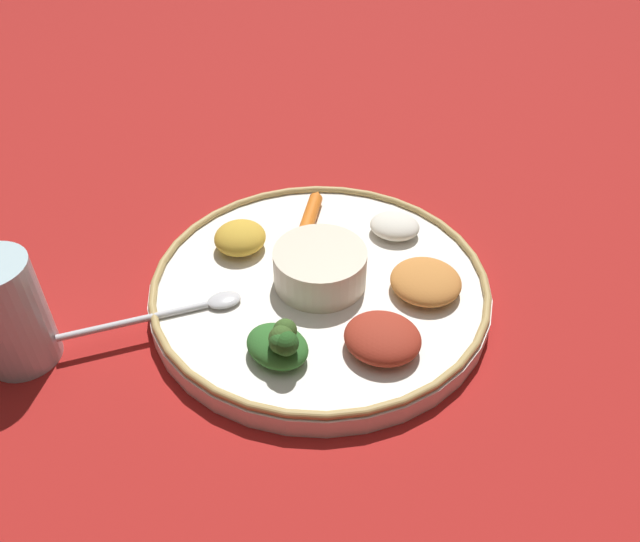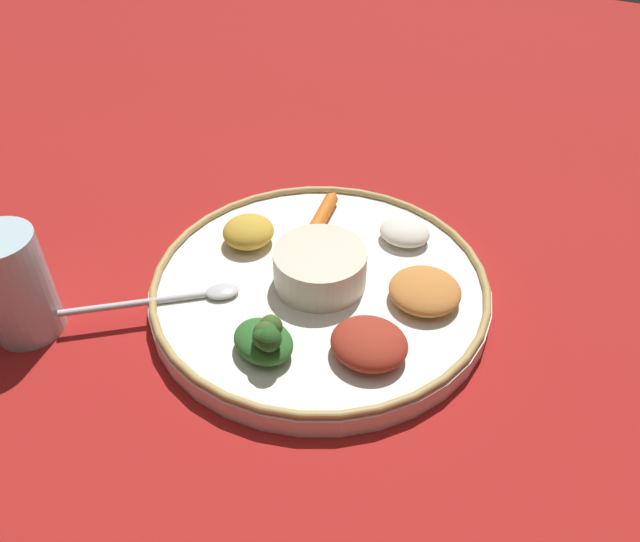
# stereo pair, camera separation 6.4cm
# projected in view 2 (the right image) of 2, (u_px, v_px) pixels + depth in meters

# --- Properties ---
(ground_plane) EXTENTS (2.40, 2.40, 0.00)m
(ground_plane) POSITION_uv_depth(u_px,v_px,m) (320.00, 297.00, 0.67)
(ground_plane) COLOR maroon
(platter) EXTENTS (0.36, 0.36, 0.02)m
(platter) POSITION_uv_depth(u_px,v_px,m) (320.00, 289.00, 0.66)
(platter) COLOR white
(platter) RESTS_ON ground_plane
(platter_rim) EXTENTS (0.35, 0.35, 0.01)m
(platter_rim) POSITION_uv_depth(u_px,v_px,m) (320.00, 280.00, 0.65)
(platter_rim) COLOR tan
(platter_rim) RESTS_ON platter
(center_bowl) EXTENTS (0.10, 0.10, 0.04)m
(center_bowl) POSITION_uv_depth(u_px,v_px,m) (320.00, 266.00, 0.64)
(center_bowl) COLOR beige
(center_bowl) RESTS_ON platter
(spoon) EXTENTS (0.13, 0.15, 0.01)m
(spoon) POSITION_uv_depth(u_px,v_px,m) (179.00, 297.00, 0.63)
(spoon) COLOR silver
(spoon) RESTS_ON platter
(greens_pile) EXTENTS (0.07, 0.07, 0.04)m
(greens_pile) POSITION_uv_depth(u_px,v_px,m) (266.00, 339.00, 0.56)
(greens_pile) COLOR #2D6628
(greens_pile) RESTS_ON platter
(carrot_near_spoon) EXTENTS (0.09, 0.03, 0.02)m
(carrot_near_spoon) POSITION_uv_depth(u_px,v_px,m) (324.00, 212.00, 0.74)
(carrot_near_spoon) COLOR orange
(carrot_near_spoon) RESTS_ON platter
(mound_squash) EXTENTS (0.10, 0.10, 0.02)m
(mound_squash) POSITION_uv_depth(u_px,v_px,m) (425.00, 291.00, 0.63)
(mound_squash) COLOR #C67A38
(mound_squash) RESTS_ON platter
(mound_lentil_yellow) EXTENTS (0.07, 0.07, 0.03)m
(mound_lentil_yellow) POSITION_uv_depth(u_px,v_px,m) (248.00, 232.00, 0.70)
(mound_lentil_yellow) COLOR gold
(mound_lentil_yellow) RESTS_ON platter
(mound_rice_white) EXTENTS (0.05, 0.06, 0.02)m
(mound_rice_white) POSITION_uv_depth(u_px,v_px,m) (405.00, 232.00, 0.70)
(mound_rice_white) COLOR silver
(mound_rice_white) RESTS_ON platter
(mound_beet) EXTENTS (0.07, 0.07, 0.03)m
(mound_beet) POSITION_uv_depth(u_px,v_px,m) (369.00, 343.00, 0.57)
(mound_beet) COLOR maroon
(mound_beet) RESTS_ON platter
(drinking_glass) EXTENTS (0.07, 0.07, 0.11)m
(drinking_glass) POSITION_uv_depth(u_px,v_px,m) (16.00, 291.00, 0.60)
(drinking_glass) COLOR silver
(drinking_glass) RESTS_ON ground_plane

